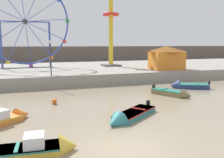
# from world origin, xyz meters

# --- Properties ---
(ground_plane) EXTENTS (240.00, 240.00, 0.00)m
(ground_plane) POSITION_xyz_m (0.00, 0.00, 0.00)
(ground_plane) COLOR gray
(quay_promenade) EXTENTS (110.00, 21.32, 1.37)m
(quay_promenade) POSITION_xyz_m (0.00, 27.66, 0.68)
(quay_promenade) COLOR gray
(quay_promenade) RESTS_ON ground_plane
(distant_town_skyline) EXTENTS (140.00, 3.00, 4.40)m
(distant_town_skyline) POSITION_xyz_m (0.00, 48.63, 2.20)
(distant_town_skyline) COLOR #564C47
(distant_town_skyline) RESTS_ON ground_plane
(motorboat_teal_painted) EXTENTS (4.74, 3.98, 1.22)m
(motorboat_teal_painted) POSITION_xyz_m (1.70, 4.13, 0.20)
(motorboat_teal_painted) COLOR teal
(motorboat_teal_painted) RESTS_ON ground_plane
(motorboat_navy_blue) EXTENTS (4.32, 3.05, 1.38)m
(motorboat_navy_blue) POSITION_xyz_m (12.33, 12.64, 0.28)
(motorboat_navy_blue) COLOR navy
(motorboat_navy_blue) RESTS_ON ground_plane
(motorboat_mustard_yellow) EXTENTS (4.01, 1.53, 1.35)m
(motorboat_mustard_yellow) POSITION_xyz_m (-3.81, 0.85, 0.26)
(motorboat_mustard_yellow) COLOR gold
(motorboat_mustard_yellow) RESTS_ON ground_plane
(motorboat_orange_hull) EXTENTS (4.15, 3.54, 1.27)m
(motorboat_orange_hull) POSITION_xyz_m (-5.92, 5.94, 0.27)
(motorboat_orange_hull) COLOR orange
(motorboat_orange_hull) RESTS_ON ground_plane
(motorboat_olive_wood) EXTENTS (2.83, 4.12, 1.13)m
(motorboat_olive_wood) POSITION_xyz_m (8.72, 9.52, 0.28)
(motorboat_olive_wood) COLOR olive
(motorboat_olive_wood) RESTS_ON ground_plane
(ferris_wheel_blue_frame) EXTENTS (13.00, 1.20, 13.21)m
(ferris_wheel_blue_frame) POSITION_xyz_m (-4.62, 28.57, 8.00)
(ferris_wheel_blue_frame) COLOR #334CA8
(ferris_wheel_blue_frame) RESTS_ON quay_promenade
(drop_tower_yellow_tower) EXTENTS (2.80, 2.80, 11.91)m
(drop_tower_yellow_tower) POSITION_xyz_m (8.43, 27.65, 7.16)
(drop_tower_yellow_tower) COLOR gold
(drop_tower_yellow_tower) RESTS_ON quay_promenade
(carnival_booth_orange_canopy) EXTENTS (4.88, 4.27, 3.28)m
(carnival_booth_orange_canopy) POSITION_xyz_m (14.22, 20.07, 3.08)
(carnival_booth_orange_canopy) COLOR orange
(carnival_booth_orange_canopy) RESTS_ON quay_promenade
(promenade_lamp_near) EXTENTS (0.32, 0.32, 3.93)m
(promenade_lamp_near) POSITION_xyz_m (-1.99, 17.52, 3.94)
(promenade_lamp_near) COLOR #2D2D33
(promenade_lamp_near) RESTS_ON quay_promenade
(mooring_buoy_orange) EXTENTS (0.44, 0.44, 0.44)m
(mooring_buoy_orange) POSITION_xyz_m (-2.43, 9.97, 0.22)
(mooring_buoy_orange) COLOR orange
(mooring_buoy_orange) RESTS_ON ground_plane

